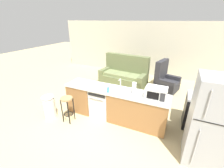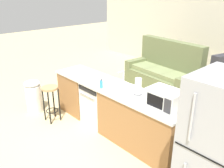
{
  "view_description": "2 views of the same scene",
  "coord_description": "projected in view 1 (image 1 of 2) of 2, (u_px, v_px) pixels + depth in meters",
  "views": [
    {
      "loc": [
        1.63,
        -3.37,
        2.67
      ],
      "look_at": [
        0.03,
        0.11,
        1.01
      ],
      "focal_mm": 24.0,
      "sensor_mm": 36.0,
      "label": 1
    },
    {
      "loc": [
        3.02,
        -2.7,
        2.53
      ],
      "look_at": [
        -0.0,
        0.1,
        0.87
      ],
      "focal_mm": 38.0,
      "sensor_mm": 36.0,
      "label": 2
    }
  ],
  "objects": [
    {
      "name": "ground_plane",
      "position": [
        110.0,
        116.0,
        4.5
      ],
      "size": [
        24.0,
        24.0,
        0.0
      ],
      "primitive_type": "plane",
      "color": "tan"
    },
    {
      "name": "wall_back",
      "position": [
        152.0,
        49.0,
        7.36
      ],
      "size": [
        10.0,
        0.06,
        2.6
      ],
      "color": "beige",
      "rests_on": "ground_plane"
    },
    {
      "name": "kitchen_counter",
      "position": [
        117.0,
        106.0,
        4.24
      ],
      "size": [
        2.94,
        0.66,
        0.9
      ],
      "color": "#9E6B3D",
      "rests_on": "ground_plane"
    },
    {
      "name": "dishwasher",
      "position": [
        102.0,
        102.0,
        4.42
      ],
      "size": [
        0.58,
        0.61,
        0.84
      ],
      "color": "white",
      "rests_on": "ground_plane"
    },
    {
      "name": "stove_range",
      "position": [
        200.0,
        112.0,
        3.87
      ],
      "size": [
        0.76,
        0.68,
        0.9
      ],
      "color": "black",
      "rests_on": "ground_plane"
    },
    {
      "name": "refrigerator",
      "position": [
        211.0,
        123.0,
        2.78
      ],
      "size": [
        0.72,
        0.73,
        1.8
      ],
      "color": "#A8AAB2",
      "rests_on": "ground_plane"
    },
    {
      "name": "microwave",
      "position": [
        156.0,
        93.0,
        3.6
      ],
      "size": [
        0.5,
        0.37,
        0.28
      ],
      "color": "white",
      "rests_on": "kitchen_counter"
    },
    {
      "name": "sink_faucet",
      "position": [
        120.0,
        85.0,
        4.08
      ],
      "size": [
        0.07,
        0.18,
        0.3
      ],
      "color": "silver",
      "rests_on": "kitchen_counter"
    },
    {
      "name": "paper_towel_roll",
      "position": [
        134.0,
        88.0,
        3.87
      ],
      "size": [
        0.14,
        0.14,
        0.28
      ],
      "color": "#4C4C51",
      "rests_on": "kitchen_counter"
    },
    {
      "name": "soap_bottle",
      "position": [
        108.0,
        90.0,
        3.9
      ],
      "size": [
        0.06,
        0.06,
        0.18
      ],
      "color": "#338CCC",
      "rests_on": "kitchen_counter"
    },
    {
      "name": "kettle",
      "position": [
        198.0,
        95.0,
        3.62
      ],
      "size": [
        0.21,
        0.17,
        0.19
      ],
      "color": "red",
      "rests_on": "stove_range"
    },
    {
      "name": "bar_stool",
      "position": [
        67.0,
        104.0,
        4.08
      ],
      "size": [
        0.32,
        0.32,
        0.74
      ],
      "color": "tan",
      "rests_on": "ground_plane"
    },
    {
      "name": "trash_bin",
      "position": [
        49.0,
        106.0,
        4.28
      ],
      "size": [
        0.35,
        0.35,
        0.74
      ],
      "color": "white",
      "rests_on": "ground_plane"
    },
    {
      "name": "couch",
      "position": [
        124.0,
        75.0,
        6.58
      ],
      "size": [
        2.08,
        1.1,
        1.27
      ],
      "color": "#667047",
      "rests_on": "ground_plane"
    },
    {
      "name": "armchair",
      "position": [
        165.0,
        82.0,
        6.04
      ],
      "size": [
        0.99,
        1.03,
        1.2
      ],
      "color": "#2D2D33",
      "rests_on": "ground_plane"
    }
  ]
}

